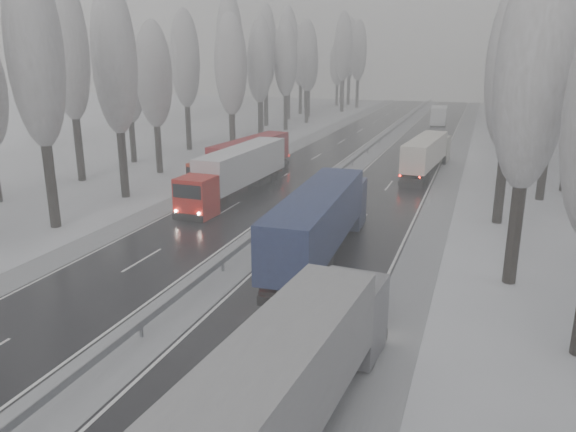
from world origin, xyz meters
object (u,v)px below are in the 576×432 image
Objects in this scene: box_truck_distant at (439,115)px; truck_red_red at (245,157)px; truck_grey_tarp at (280,389)px; truck_cream_box at (427,152)px; truck_red_white at (237,170)px; truck_blue_box at (322,218)px.

box_truck_distant is 0.54× the size of truck_red_red.
truck_grey_tarp is 1.11× the size of truck_cream_box.
truck_red_white is 6.50m from truck_red_red.
truck_blue_box is at bearing -91.91° from truck_cream_box.
truck_grey_tarp is at bearing -84.70° from truck_cream_box.
truck_blue_box is 1.14× the size of truck_red_red.
truck_grey_tarp is 38.35m from truck_red_red.
truck_red_red is (-1.98, 6.19, -0.14)m from truck_red_white.
truck_blue_box is at bearing -93.60° from box_truck_distant.
truck_cream_box is at bearing 35.51° from truck_red_red.
truck_cream_box reaches higher than box_truck_distant.
truck_red_red reaches higher than box_truck_distant.
truck_blue_box is 27.23m from truck_cream_box.
truck_red_red is (-13.56, -50.70, 0.70)m from box_truck_distant.
truck_red_white reaches higher than box_truck_distant.
truck_red_white is at bearing 129.82° from truck_blue_box.
box_truck_distant is 0.51× the size of truck_red_white.
truck_blue_box is 22.05m from truck_red_red.
truck_grey_tarp is 43.75m from truck_cream_box.
truck_grey_tarp is 31.91m from truck_red_white.
box_truck_distant is 52.49m from truck_red_red.
truck_cream_box is at bearing 80.90° from truck_blue_box.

